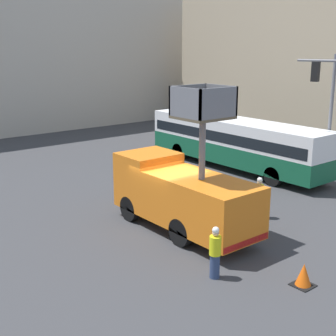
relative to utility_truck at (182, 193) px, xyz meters
name	(u,v)px	position (x,y,z in m)	size (l,w,h in m)	color
ground_plane	(167,226)	(-0.18, 0.72, -1.57)	(120.00, 120.00, 0.00)	#38383A
utility_truck	(182,193)	(0.00, 0.00, 0.00)	(2.31, 6.64, 5.81)	orange
city_bus	(235,140)	(8.83, 5.49, 0.17)	(2.56, 12.43, 2.94)	#145638
traffic_light_pole	(326,101)	(9.36, -0.06, 2.94)	(3.04, 2.78, 6.78)	slate
road_worker_near_truck	(215,253)	(-1.75, -3.67, -0.71)	(0.38, 0.38, 1.74)	navy
road_worker_directing	(259,198)	(3.48, -0.99, -0.66)	(0.38, 0.38, 1.81)	navy
traffic_cone_near_truck	(304,275)	(0.03, -5.76, -1.22)	(0.64, 0.64, 0.73)	black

